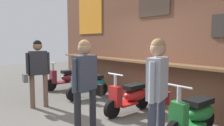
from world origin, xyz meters
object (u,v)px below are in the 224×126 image
Objects in this scene: scooter_maroon at (66,78)px; shopper_browsing at (85,78)px; scooter_red at (130,96)px; scooter_green at (195,114)px; scooter_teal at (90,85)px; shopper_passing at (38,67)px; shopper_with_handbag at (158,85)px.

shopper_browsing reaches higher than scooter_maroon.
scooter_red is 0.83× the size of shopper_browsing.
scooter_red and scooter_green have the same top height.
scooter_green is at bearing -143.61° from shopper_browsing.
scooter_teal is at bearing 92.86° from scooter_maroon.
scooter_maroon is at bearing -93.26° from scooter_red.
shopper_passing is (-1.73, -1.55, 0.65)m from scooter_red.
scooter_teal is (1.54, 0.00, 0.00)m from scooter_maroon.
shopper_with_handbag is (1.62, -1.01, 0.65)m from scooter_red.
shopper_browsing is at bearing 13.50° from scooter_red.
scooter_teal is at bearing -89.53° from scooter_green.
scooter_maroon is 1.00× the size of scooter_red.
shopper_with_handbag is at bearing 54.89° from scooter_red.
shopper_with_handbag is (4.88, -1.01, 0.65)m from scooter_maroon.
scooter_teal is at bearing -93.26° from scooter_red.
scooter_teal and scooter_green have the same top height.
scooter_maroon and scooter_green have the same top height.
shopper_browsing is at bearing 70.91° from scooter_maroon.
shopper_with_handbag is at bearing 71.90° from scooter_teal.
scooter_green is 0.82× the size of shopper_with_handbag.
scooter_maroon and scooter_teal have the same top height.
shopper_passing reaches higher than scooter_green.
scooter_green is at bearing -113.06° from shopper_with_handbag.
scooter_red is 1.69m from shopper_browsing.
scooter_teal is 1.00× the size of scooter_green.
scooter_teal is 1.72m from scooter_red.
scooter_green is at bearing 31.62° from shopper_passing.
scooter_green is 3.76m from shopper_passing.
scooter_teal is 1.00× the size of scooter_red.
scooter_maroon is at bearing -37.30° from shopper_browsing.
scooter_green is (4.90, 0.00, 0.00)m from scooter_maroon.
shopper_with_handbag is at bearing -0.29° from scooter_green.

